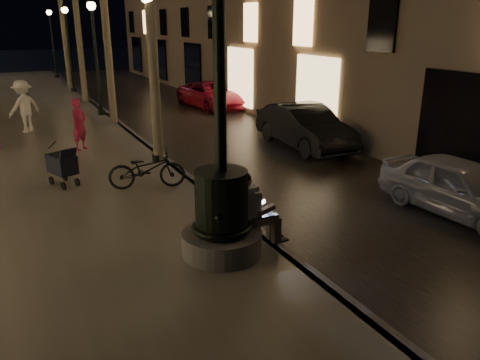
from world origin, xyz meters
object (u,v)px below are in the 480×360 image
lamp_curb_d (52,34)px  car_front (461,187)px  car_second (304,126)px  pedestrian_red (79,124)px  lamp_curb_a (151,53)px  car_third (213,95)px  pedestrian_white (24,106)px  bicycle (147,169)px  seated_man_laptop (253,207)px  fountain_lamppost (221,199)px  stroller (62,164)px  lamp_curb_c (68,37)px  lamp_curb_b (95,42)px

lamp_curb_d → car_front: lamp_curb_d is taller
car_second → pedestrian_red: pedestrian_red is taller
lamp_curb_d → lamp_curb_a: bearing=-90.0°
car_third → pedestrian_white: bearing=-168.2°
bicycle → lamp_curb_d: bearing=14.2°
car_second → seated_man_laptop: bearing=-128.2°
fountain_lamppost → pedestrian_white: 12.11m
fountain_lamppost → bicycle: 3.91m
lamp_curb_a → stroller: 3.80m
lamp_curb_c → lamp_curb_d: 8.00m
seated_man_laptop → lamp_curb_b: size_ratio=0.29×
stroller → car_third: 12.57m
pedestrian_red → lamp_curb_c: bearing=42.6°
pedestrian_red → pedestrian_white: bearing=70.9°
stroller → seated_man_laptop: bearing=-83.2°
lamp_curb_d → pedestrian_white: bearing=-99.7°
lamp_curb_c → pedestrian_red: bearing=-97.2°
seated_man_laptop → stroller: 5.61m
lamp_curb_c → lamp_curb_d: bearing=90.0°
pedestrian_red → lamp_curb_d: bearing=45.3°
lamp_curb_b → pedestrian_red: bearing=-107.0°
car_second → pedestrian_white: bearing=147.3°
lamp_curb_d → car_second: size_ratio=1.11×
fountain_lamppost → pedestrian_red: bearing=97.1°
car_second → lamp_curb_c: bearing=110.5°
fountain_lamppost → car_third: bearing=66.9°
fountain_lamppost → lamp_curb_b: bearing=87.1°
lamp_curb_b → pedestrian_red: 6.34m
lamp_curb_b → lamp_curb_d: bearing=90.0°
lamp_curb_b → car_second: lamp_curb_b is taller
car_second → bicycle: bearing=-157.6°
lamp_curb_d → pedestrian_white: size_ratio=2.57×
lamp_curb_b → pedestrian_red: size_ratio=2.98×
pedestrian_white → bicycle: pedestrian_white is taller
fountain_lamppost → car_third: fountain_lamppost is taller
seated_man_laptop → car_front: bearing=-4.1°
stroller → car_third: (8.18, 9.54, -0.12)m
car_front → bicycle: 7.13m
lamp_curb_d → stroller: 25.30m
lamp_curb_a → lamp_curb_c: 16.00m
lamp_curb_a → pedestrian_red: 3.66m
seated_man_laptop → lamp_curb_d: 30.09m
pedestrian_red → stroller: bearing=-145.9°
lamp_curb_c → car_third: bearing=-53.7°
fountain_lamppost → bicycle: (-0.20, 3.87, -0.53)m
stroller → bicycle: bearing=-52.3°
car_third → pedestrian_white: 9.01m
lamp_curb_d → car_second: lamp_curb_d is taller
seated_man_laptop → pedestrian_red: pedestrian_red is taller
bicycle → pedestrian_red: bearing=26.8°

